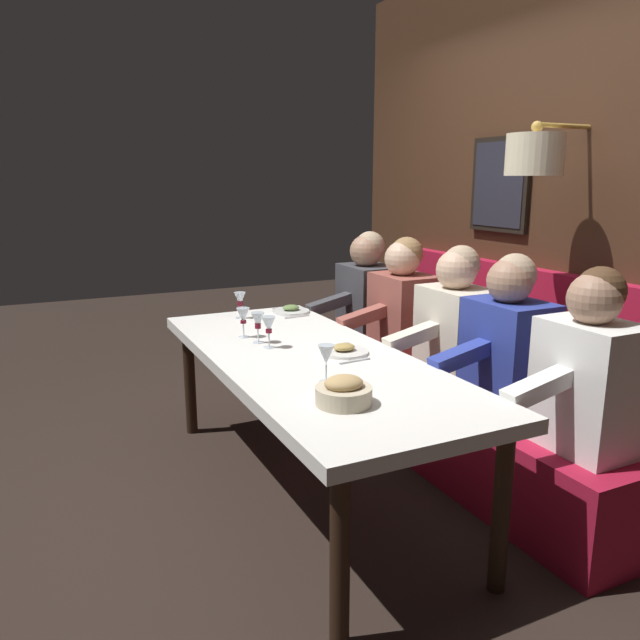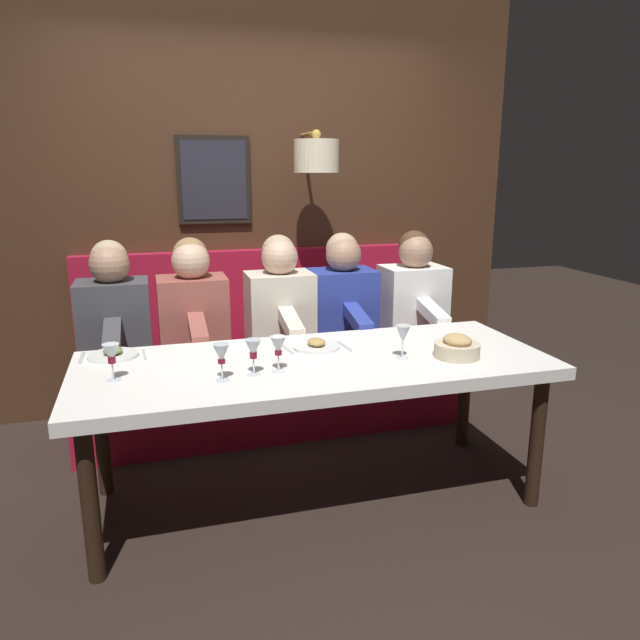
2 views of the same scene
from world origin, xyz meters
name	(u,v)px [view 2 (image 2 of 2)]	position (x,y,z in m)	size (l,w,h in m)	color
ground_plane	(315,498)	(0.00, 0.00, 0.00)	(12.00, 12.00, 0.00)	black
dining_table	(315,373)	(0.00, 0.00, 0.67)	(0.90, 2.24, 0.74)	silver
banquette_bench	(278,395)	(0.89, 0.00, 0.23)	(0.52, 2.44, 0.45)	maroon
back_wall_panel	(257,207)	(1.46, 0.00, 1.37)	(0.59, 3.64, 2.90)	#422819
diner_nearest	(413,296)	(0.88, -0.91, 0.82)	(0.60, 0.40, 0.79)	white
diner_near	(343,301)	(0.88, -0.43, 0.82)	(0.60, 0.40, 0.79)	#283893
diner_middle	(280,305)	(0.88, -0.02, 0.82)	(0.60, 0.40, 0.79)	beige
diner_far	(193,310)	(0.88, 0.50, 0.82)	(0.60, 0.40, 0.79)	#934C42
diner_farthest	(114,315)	(0.88, 0.95, 0.82)	(0.60, 0.40, 0.79)	#3D3D42
place_setting_0	(113,354)	(0.31, 0.93, 0.75)	(0.24, 0.31, 0.05)	silver
place_setting_1	(316,345)	(0.18, -0.06, 0.75)	(0.24, 0.32, 0.05)	silver
wine_glass_0	(403,335)	(-0.10, -0.41, 0.86)	(0.07, 0.07, 0.16)	silver
wine_glass_1	(111,355)	(-0.04, 0.91, 0.86)	(0.07, 0.07, 0.16)	silver
wine_glass_2	(253,350)	(-0.14, 0.32, 0.86)	(0.07, 0.07, 0.16)	silver
wine_glass_3	(278,347)	(-0.12, 0.20, 0.86)	(0.07, 0.07, 0.16)	silver
wine_glass_4	(221,355)	(-0.17, 0.46, 0.86)	(0.07, 0.07, 0.16)	silver
bread_bowl	(457,347)	(-0.15, -0.67, 0.79)	(0.22, 0.22, 0.12)	beige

